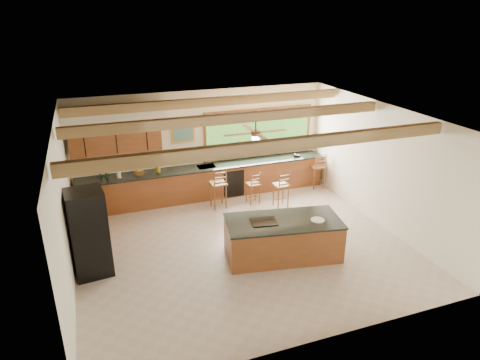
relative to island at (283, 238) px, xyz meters
name	(u,v)px	position (x,y,z in m)	size (l,w,h in m)	color
ground	(242,245)	(-0.69, 0.68, -0.43)	(7.20, 7.20, 0.00)	beige
room_shell	(225,146)	(-0.86, 1.34, 1.78)	(7.27, 6.54, 3.02)	white
counter_run	(182,190)	(-1.51, 3.20, 0.03)	(7.12, 3.10, 1.26)	brown
island	(283,238)	(0.00, 0.00, 0.00)	(2.62, 1.56, 0.87)	brown
refrigerator	(89,233)	(-3.91, 0.72, 0.48)	(0.78, 0.76, 1.82)	black
bar_stool_a	(219,185)	(-0.59, 2.76, 0.25)	(0.43, 0.43, 1.16)	brown
bar_stool_b	(282,186)	(1.02, 2.23, 0.19)	(0.40, 0.40, 1.05)	brown
bar_stool_c	(254,185)	(0.39, 2.69, 0.13)	(0.37, 0.37, 0.95)	brown
bar_stool_d	(319,167)	(2.61, 3.07, 0.23)	(0.43, 0.43, 1.11)	brown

